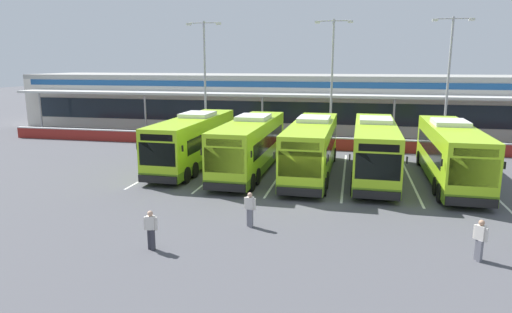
{
  "coord_description": "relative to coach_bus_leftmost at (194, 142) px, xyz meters",
  "views": [
    {
      "loc": [
        2.51,
        -23.86,
        7.36
      ],
      "look_at": [
        -3.3,
        3.0,
        1.6
      ],
      "focal_mm": 31.58,
      "sensor_mm": 36.0,
      "label": 1
    }
  ],
  "objects": [
    {
      "name": "coach_bus_rightmost",
      "position": [
        17.12,
        -0.87,
        0.0
      ],
      "size": [
        3.0,
        12.18,
        3.78
      ],
      "color": "#9ED11E",
      "rests_on": "ground"
    },
    {
      "name": "red_barrier_wall",
      "position": [
        8.59,
        8.23,
        -1.23
      ],
      "size": [
        60.0,
        0.4,
        1.1
      ],
      "color": "maroon",
      "rests_on": "ground"
    },
    {
      "name": "coach_bus_left_centre",
      "position": [
        4.34,
        -0.8,
        0.0
      ],
      "size": [
        3.0,
        12.18,
        3.78
      ],
      "color": "#9ED11E",
      "rests_on": "ground"
    },
    {
      "name": "bay_stripe_west",
      "position": [
        2.29,
        -0.27,
        -1.78
      ],
      "size": [
        0.14,
        13.0,
        0.01
      ],
      "primitive_type": "cube",
      "color": "silver",
      "rests_on": "ground"
    },
    {
      "name": "pedestrian_child",
      "position": [
        15.97,
        -12.83,
        -0.91
      ],
      "size": [
        0.46,
        0.43,
        1.62
      ],
      "color": "slate",
      "rests_on": "ground"
    },
    {
      "name": "bay_stripe_east",
      "position": [
        19.09,
        -0.27,
        -1.78
      ],
      "size": [
        0.14,
        13.0,
        0.01
      ],
      "primitive_type": "cube",
      "color": "silver",
      "rests_on": "ground"
    },
    {
      "name": "lamp_post_centre",
      "position": [
        9.15,
        10.4,
        4.5
      ],
      "size": [
        3.24,
        0.28,
        11.0
      ],
      "color": "#9E9EA3",
      "rests_on": "ground"
    },
    {
      "name": "bay_stripe_centre",
      "position": [
        10.69,
        -0.27,
        -1.78
      ],
      "size": [
        0.14,
        13.0,
        0.01
      ],
      "primitive_type": "cube",
      "color": "silver",
      "rests_on": "ground"
    },
    {
      "name": "bay_stripe_mid_east",
      "position": [
        14.89,
        -0.27,
        -1.78
      ],
      "size": [
        0.14,
        13.0,
        0.01
      ],
      "primitive_type": "cube",
      "color": "silver",
      "rests_on": "ground"
    },
    {
      "name": "ground_plane",
      "position": [
        8.59,
        -6.27,
        -1.79
      ],
      "size": [
        200.0,
        200.0,
        0.0
      ],
      "primitive_type": "plane",
      "color": "#4C4C51"
    },
    {
      "name": "pedestrian_in_dark_coat",
      "position": [
        6.71,
        -11.15,
        -0.91
      ],
      "size": [
        0.54,
        0.34,
        1.62
      ],
      "color": "slate",
      "rests_on": "ground"
    },
    {
      "name": "pedestrian_near_bin",
      "position": [
        3.42,
        -14.47,
        -0.91
      ],
      "size": [
        0.54,
        0.29,
        1.62
      ],
      "color": "#33333D",
      "rests_on": "ground"
    },
    {
      "name": "coach_bus_leftmost",
      "position": [
        0.0,
        0.0,
        0.0
      ],
      "size": [
        3.0,
        12.18,
        3.78
      ],
      "color": "#9ED11E",
      "rests_on": "ground"
    },
    {
      "name": "lamp_post_east",
      "position": [
        18.74,
        10.38,
        4.5
      ],
      "size": [
        3.24,
        0.28,
        11.0
      ],
      "color": "#9E9EA3",
      "rests_on": "ground"
    },
    {
      "name": "lamp_post_west",
      "position": [
        -2.39,
        9.94,
        4.5
      ],
      "size": [
        3.24,
        0.28,
        11.0
      ],
      "color": "#9E9EA3",
      "rests_on": "ground"
    },
    {
      "name": "bay_stripe_mid_west",
      "position": [
        6.49,
        -0.27,
        -1.78
      ],
      "size": [
        0.14,
        13.0,
        0.01
      ],
      "primitive_type": "cube",
      "color": "silver",
      "rests_on": "ground"
    },
    {
      "name": "bay_stripe_far_west",
      "position": [
        -1.91,
        -0.27,
        -1.78
      ],
      "size": [
        0.14,
        13.0,
        0.01
      ],
      "primitive_type": "cube",
      "color": "silver",
      "rests_on": "ground"
    },
    {
      "name": "terminal_building",
      "position": [
        8.59,
        20.64,
        1.23
      ],
      "size": [
        70.0,
        13.0,
        6.0
      ],
      "color": "beige",
      "rests_on": "ground"
    },
    {
      "name": "coach_bus_centre",
      "position": [
        8.53,
        -0.87,
        0.0
      ],
      "size": [
        3.0,
        12.18,
        3.78
      ],
      "color": "#9ED11E",
      "rests_on": "ground"
    },
    {
      "name": "coach_bus_right_centre",
      "position": [
        12.56,
        -0.58,
        0.0
      ],
      "size": [
        3.0,
        12.18,
        3.78
      ],
      "color": "#9ED11E",
      "rests_on": "ground"
    }
  ]
}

